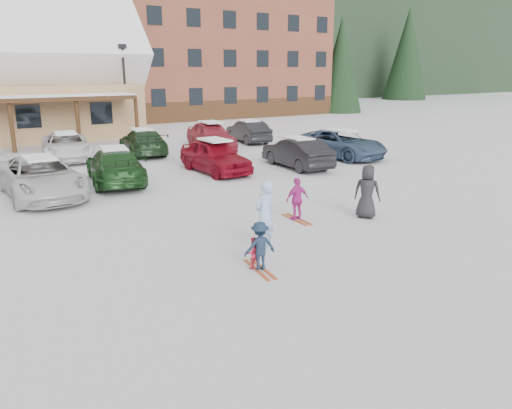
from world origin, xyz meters
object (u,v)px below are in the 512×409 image
parked_car_5 (297,153)px  alpine_hotel (180,26)px  lamp_post (125,86)px  parked_car_12 (211,135)px  adult_skier (265,215)px  parked_car_13 (248,132)px  parked_car_4 (215,156)px  parked_car_11 (143,142)px  child_navy (260,246)px  child_magenta (297,199)px  bystander_dark (367,192)px  parked_car_3 (115,166)px  toddler_red (253,253)px  parked_car_10 (67,146)px  parked_car_2 (41,177)px  parked_car_6 (340,144)px

parked_car_5 → alpine_hotel: bearing=-99.8°
lamp_post → parked_car_12: 8.07m
adult_skier → parked_car_13: size_ratio=0.44×
alpine_hotel → parked_car_4: bearing=-110.8°
parked_car_11 → parked_car_13: 7.47m
child_navy → child_magenta: size_ratio=0.87×
lamp_post → bystander_dark: lamp_post is taller
alpine_hotel → parked_car_3: (-15.26, -27.94, -7.90)m
alpine_hotel → parked_car_12: size_ratio=6.81×
bystander_dark → parked_car_4: bearing=-28.7°
alpine_hotel → parked_car_13: size_ratio=7.50×
parked_car_11 → parked_car_12: 4.19m
toddler_red → parked_car_11: parked_car_11 is taller
lamp_post → adult_skier: bearing=-99.1°
parked_car_10 → parked_car_11: (3.93, -0.54, -0.01)m
parked_car_13 → parked_car_12: bearing=24.2°
parked_car_12 → parked_car_3: bearing=-134.9°
parked_car_10 → parked_car_11: 3.97m
child_magenta → parked_car_10: 15.54m
parked_car_10 → parked_car_12: (8.12, -0.55, 0.08)m
alpine_hotel → adult_skier: bearing=-110.6°
parked_car_4 → parked_car_13: (6.24, 7.51, -0.06)m
parked_car_2 → parked_car_5: bearing=-4.0°
parked_car_3 → parked_car_6: 12.04m
alpine_hotel → parked_car_6: bearing=-96.5°
lamp_post → toddler_red: size_ratio=7.89×
alpine_hotel → adult_skier: (-14.18, -37.77, -7.70)m
parked_car_2 → parked_car_12: size_ratio=1.16×
lamp_post → adult_skier: size_ratio=3.31×
adult_skier → bystander_dark: size_ratio=1.08×
bystander_dark → parked_car_13: bystander_dark is taller
adult_skier → bystander_dark: 4.34m
toddler_red → parked_car_3: bearing=-80.9°
bystander_dark → parked_car_5: 8.53m
child_navy → parked_car_10: bearing=-80.3°
parked_car_2 → parked_car_11: size_ratio=1.12×
lamp_post → parked_car_4: size_ratio=1.39×
parked_car_5 → child_magenta: bearing=57.2°
alpine_hotel → parked_car_5: bearing=-103.2°
adult_skier → parked_car_13: adult_skier is taller
alpine_hotel → parked_car_2: (-18.25, -28.83, -7.88)m
parked_car_2 → parked_car_4: bearing=3.1°
parked_car_4 → parked_car_10: (-5.09, 7.02, -0.05)m
parked_car_3 → parked_car_13: size_ratio=1.20×
parked_car_10 → parked_car_12: 8.14m
toddler_red → child_navy: (0.09, -0.17, 0.20)m
lamp_post → parked_car_2: size_ratio=1.15×
child_navy → parked_car_10: size_ratio=0.24×
parked_car_5 → parked_car_12: 7.55m
lamp_post → parked_car_13: bearing=-45.0°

